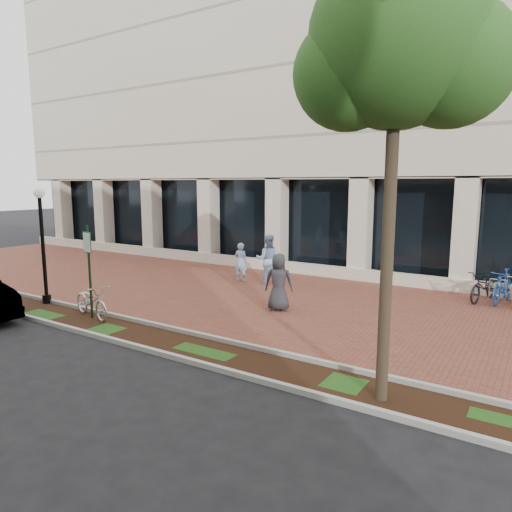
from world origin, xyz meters
The scene contains 13 objects.
ground centered at (0.00, 0.00, 0.00)m, with size 120.00×120.00×0.00m, color black.
brick_plaza centered at (0.00, 0.00, 0.01)m, with size 40.00×9.00×0.01m, color brown.
planting_strip centered at (0.00, -5.25, 0.01)m, with size 40.00×1.50×0.01m, color black.
curb_plaza_side centered at (0.00, -4.50, 0.06)m, with size 40.00×0.12×0.12m, color #A3A39A.
curb_street_side centered at (0.00, -6.00, 0.06)m, with size 40.00×0.12×0.12m, color #A3A39A.
near_office_building centered at (0.00, 10.47, 10.05)m, with size 40.00×12.12×16.00m.
parking_sign centered at (-2.67, -4.92, 1.74)m, with size 0.34×0.07×2.78m.
lamppost centered at (-5.39, -4.60, 2.19)m, with size 0.36×0.36×3.86m.
street_tree centered at (6.23, -5.37, 6.11)m, with size 3.53×2.94×7.78m.
locked_bicycle centered at (-2.73, -4.85, 0.50)m, with size 0.67×1.91×1.00m, color #BBBBC0.
pedestrian_left centered at (-1.89, 1.79, 0.80)m, with size 0.58×0.38×1.60m, color #8FB6D5.
pedestrian_mid centered at (-0.74, 2.02, 0.99)m, with size 0.96×0.75×1.98m, color #95B8DE.
pedestrian_right centered at (1.57, -1.16, 0.91)m, with size 0.89×0.58×1.82m, color #2A2A2F.
Camera 1 is at (8.50, -13.33, 3.95)m, focal length 32.00 mm.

